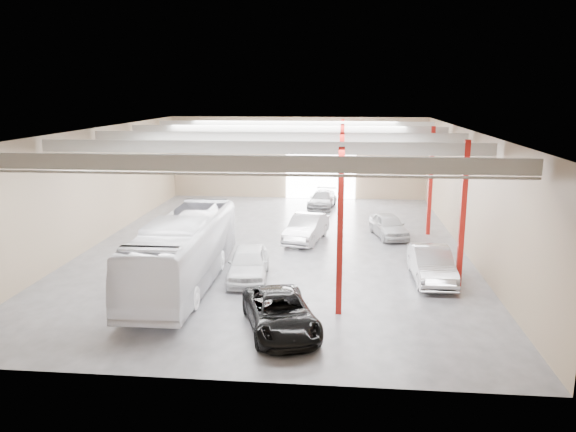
% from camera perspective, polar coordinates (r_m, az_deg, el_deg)
% --- Properties ---
extents(depot_shell, '(22.12, 32.12, 7.06)m').
position_cam_1_polar(depot_shell, '(33.24, -0.89, 5.35)').
color(depot_shell, '#4A494E').
rests_on(depot_shell, ground).
extents(coach_bus, '(2.94, 12.08, 3.36)m').
position_cam_1_polar(coach_bus, '(27.37, -10.52, -3.49)').
color(coach_bus, white).
rests_on(coach_bus, ground).
extents(black_sedan, '(3.91, 5.78, 1.47)m').
position_cam_1_polar(black_sedan, '(22.09, -0.77, -9.83)').
color(black_sedan, black).
rests_on(black_sedan, ground).
extents(car_row_a, '(2.38, 4.97, 1.64)m').
position_cam_1_polar(car_row_a, '(27.94, -4.04, -4.81)').
color(car_row_a, white).
rests_on(car_row_a, ground).
extents(car_row_b, '(2.78, 5.28, 1.65)m').
position_cam_1_polar(car_row_b, '(34.86, 1.88, -1.25)').
color(car_row_b, '#B8B7BC').
rests_on(car_row_b, ground).
extents(car_row_c, '(2.47, 4.85, 1.35)m').
position_cam_1_polar(car_row_c, '(45.00, 3.51, 1.70)').
color(car_row_c, gray).
rests_on(car_row_c, ground).
extents(car_right_near, '(1.90, 5.12, 1.67)m').
position_cam_1_polar(car_right_near, '(28.53, 14.36, -4.78)').
color(car_right_near, '#B2B2B7').
rests_on(car_right_near, ground).
extents(car_right_far, '(2.69, 4.61, 1.47)m').
position_cam_1_polar(car_right_far, '(36.47, 10.18, -0.97)').
color(car_right_far, silver).
rests_on(car_right_far, ground).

